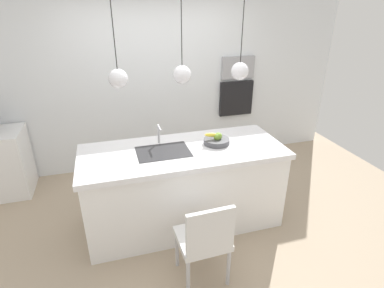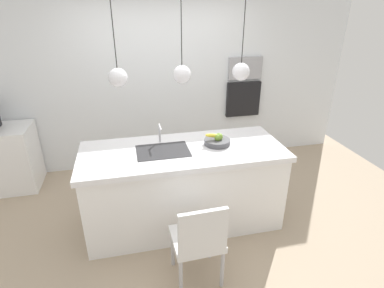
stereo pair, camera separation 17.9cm
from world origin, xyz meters
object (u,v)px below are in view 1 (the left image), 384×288
object	(u,v)px
fruit_bowl	(217,140)
oven	(236,98)
microwave	(238,67)
chair_near	(205,238)

from	to	relation	value
fruit_bowl	oven	bearing A→B (deg)	59.40
microwave	oven	distance (m)	0.50
oven	chair_near	size ratio (longest dim) A/B	0.63
microwave	oven	xyz separation A→B (m)	(0.00, 0.00, -0.50)
microwave	oven	bearing A→B (deg)	0.00
fruit_bowl	microwave	distance (m)	1.86
fruit_bowl	microwave	size ratio (longest dim) A/B	0.54
fruit_bowl	chair_near	distance (m)	1.15
chair_near	fruit_bowl	bearing A→B (deg)	64.75
microwave	chair_near	distance (m)	2.99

